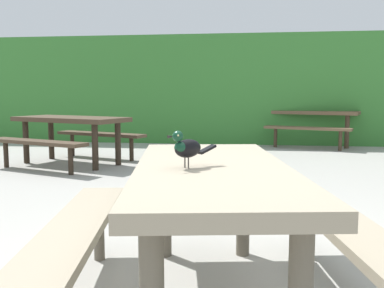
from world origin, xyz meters
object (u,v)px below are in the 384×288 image
picnic_table_mid_right (71,129)px  picnic_table_foreground (212,200)px  bird_grackle (186,147)px  picnic_table_mid_left (314,119)px

picnic_table_mid_right → picnic_table_foreground: bearing=-59.0°
bird_grackle → picnic_table_mid_left: bird_grackle is taller
picnic_table_mid_left → bird_grackle: bearing=-102.4°
picnic_table_foreground → bird_grackle: (-0.12, -0.12, 0.29)m
picnic_table_foreground → picnic_table_mid_right: 5.01m
picnic_table_foreground → picnic_table_mid_left: same height
bird_grackle → picnic_table_foreground: bearing=46.3°
bird_grackle → picnic_table_mid_right: bearing=119.2°
picnic_table_foreground → picnic_table_mid_right: bearing=121.0°
picnic_table_mid_left → picnic_table_mid_right: bearing=-143.1°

